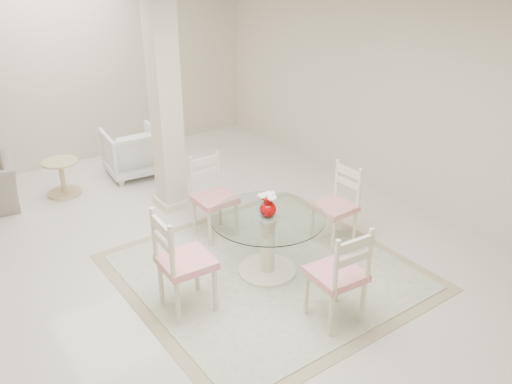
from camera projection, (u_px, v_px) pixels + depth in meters
ground at (188, 262)px, 5.81m from camera, size 7.00×7.00×0.00m
room_shell at (178, 92)px, 5.01m from camera, size 6.02×7.02×2.71m
column at (165, 104)px, 6.44m from camera, size 0.30×0.30×2.70m
area_rug at (267, 272)px, 5.63m from camera, size 2.78×2.78×0.02m
dining_table at (268, 244)px, 5.48m from camera, size 1.15×1.15×0.66m
red_vase at (268, 205)px, 5.29m from camera, size 0.19×0.18×0.26m
dining_chair_east at (339, 199)px, 5.96m from camera, size 0.42×0.42×1.02m
dining_chair_north at (211, 190)px, 6.11m from camera, size 0.43×0.43×1.07m
dining_chair_west at (178, 256)px, 4.81m from camera, size 0.48×0.48×1.14m
dining_chair_south at (342, 270)px, 4.65m from camera, size 0.47×0.47×1.09m
armchair_white at (132, 152)px, 7.78m from camera, size 0.82×0.84×0.69m
side_table at (63, 179)px, 7.22m from camera, size 0.46×0.46×0.48m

